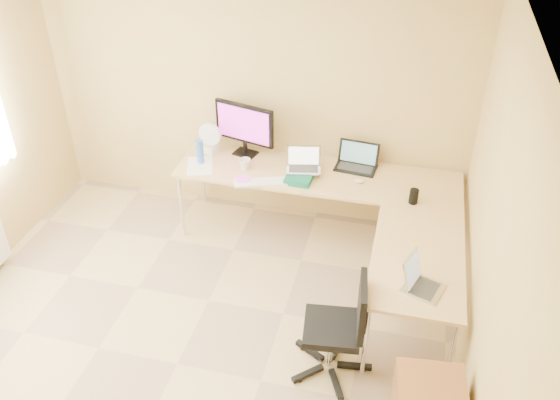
% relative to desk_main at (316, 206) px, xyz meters
% --- Properties ---
extents(floor, '(4.50, 4.50, 0.00)m').
position_rel_desk_main_xyz_m(floor, '(-0.72, -1.85, -0.36)').
color(floor, tan).
rests_on(floor, ground).
extents(ceiling, '(4.50, 4.50, 0.00)m').
position_rel_desk_main_xyz_m(ceiling, '(-0.72, -1.85, 2.24)').
color(ceiling, white).
rests_on(ceiling, ground).
extents(wall_back, '(4.50, 0.00, 4.50)m').
position_rel_desk_main_xyz_m(wall_back, '(-0.72, 0.40, 0.93)').
color(wall_back, tan).
rests_on(wall_back, ground).
extents(wall_right, '(0.00, 4.50, 4.50)m').
position_rel_desk_main_xyz_m(wall_right, '(1.38, -1.85, 0.93)').
color(wall_right, tan).
rests_on(wall_right, ground).
extents(desk_main, '(2.65, 0.70, 0.73)m').
position_rel_desk_main_xyz_m(desk_main, '(0.00, 0.00, 0.00)').
color(desk_main, tan).
rests_on(desk_main, ground).
extents(desk_return, '(0.70, 1.30, 0.73)m').
position_rel_desk_main_xyz_m(desk_return, '(0.98, -1.00, 0.00)').
color(desk_return, tan).
rests_on(desk_return, ground).
extents(monitor, '(0.65, 0.35, 0.53)m').
position_rel_desk_main_xyz_m(monitor, '(-0.76, 0.20, 0.63)').
color(monitor, black).
rests_on(monitor, desk_main).
extents(book_stack, '(0.25, 0.33, 0.05)m').
position_rel_desk_main_xyz_m(book_stack, '(-0.14, -0.12, 0.39)').
color(book_stack, '#0D563F').
rests_on(book_stack, desk_main).
extents(laptop_center, '(0.36, 0.30, 0.21)m').
position_rel_desk_main_xyz_m(laptop_center, '(-0.12, -0.05, 0.52)').
color(laptop_center, '#A8A4BC').
rests_on(laptop_center, desk_main).
extents(laptop_black, '(0.41, 0.32, 0.24)m').
position_rel_desk_main_xyz_m(laptop_black, '(0.33, 0.18, 0.49)').
color(laptop_black, black).
rests_on(laptop_black, desk_main).
extents(keyboard, '(0.50, 0.28, 0.02)m').
position_rel_desk_main_xyz_m(keyboard, '(-0.47, -0.29, 0.38)').
color(keyboard, silver).
rests_on(keyboard, desk_main).
extents(mouse, '(0.11, 0.09, 0.03)m').
position_rel_desk_main_xyz_m(mouse, '(0.40, -0.06, 0.38)').
color(mouse, beige).
rests_on(mouse, desk_main).
extents(mug, '(0.12, 0.12, 0.10)m').
position_rel_desk_main_xyz_m(mug, '(-0.68, -0.08, 0.42)').
color(mug, silver).
rests_on(mug, desk_main).
extents(cd_stack, '(0.16, 0.16, 0.03)m').
position_rel_desk_main_xyz_m(cd_stack, '(-0.64, -0.30, 0.38)').
color(cd_stack, silver).
rests_on(cd_stack, desk_main).
extents(water_bottle, '(0.07, 0.07, 0.24)m').
position_rel_desk_main_xyz_m(water_bottle, '(-1.13, -0.07, 0.49)').
color(water_bottle, blue).
rests_on(water_bottle, desk_main).
extents(papers, '(0.33, 0.40, 0.01)m').
position_rel_desk_main_xyz_m(papers, '(-1.11, -0.13, 0.37)').
color(papers, white).
rests_on(papers, desk_main).
extents(white_box, '(0.23, 0.20, 0.07)m').
position_rel_desk_main_xyz_m(white_box, '(-1.13, 0.17, 0.40)').
color(white_box, beige).
rests_on(white_box, desk_main).
extents(desk_fan, '(0.26, 0.26, 0.29)m').
position_rel_desk_main_xyz_m(desk_fan, '(-1.09, 0.18, 0.51)').
color(desk_fan, silver).
rests_on(desk_fan, desk_main).
extents(black_cup, '(0.09, 0.09, 0.13)m').
position_rel_desk_main_xyz_m(black_cup, '(0.89, -0.27, 0.43)').
color(black_cup, black).
rests_on(black_cup, desk_main).
extents(laptop_return, '(0.38, 0.34, 0.21)m').
position_rel_desk_main_xyz_m(laptop_return, '(1.02, -1.36, 0.47)').
color(laptop_return, silver).
rests_on(laptop_return, desk_return).
extents(office_chair, '(0.59, 0.59, 0.88)m').
position_rel_desk_main_xyz_m(office_chair, '(0.42, -1.60, 0.14)').
color(office_chair, black).
rests_on(office_chair, ground).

